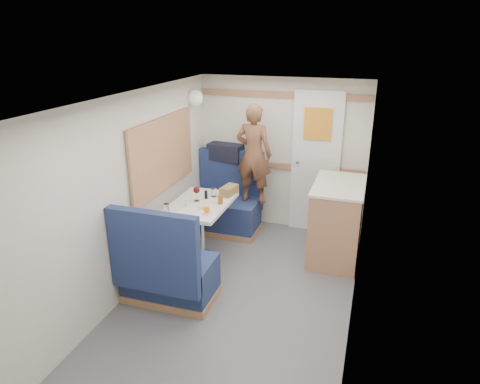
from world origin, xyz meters
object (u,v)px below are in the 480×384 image
(wine_glass, at_px, (196,191))
(beer_glass, at_px, (220,200))
(orange_fruit, at_px, (207,210))
(tumbler_left, at_px, (166,208))
(bench_far, at_px, (226,209))
(duffel_bag, at_px, (225,152))
(dinette_table, at_px, (201,215))
(cheese_block, at_px, (203,207))
(salt_grinder, at_px, (186,203))
(tray, at_px, (188,215))
(tumbler_right, at_px, (214,192))
(pepper_grinder, at_px, (206,195))
(bread_loaf, at_px, (229,190))
(bench_near, at_px, (167,274))
(galley_counter, at_px, (336,221))
(person, at_px, (254,154))
(dome_light, at_px, (195,98))

(wine_glass, height_order, beer_glass, wine_glass)
(orange_fruit, xyz_separation_m, tumbler_left, (-0.42, -0.10, 0.00))
(bench_far, relative_size, duffel_bag, 2.28)
(dinette_table, relative_size, beer_glass, 9.99)
(duffel_bag, relative_size, beer_glass, 5.00)
(cheese_block, distance_m, salt_grinder, 0.22)
(tray, distance_m, cheese_block, 0.21)
(wine_glass, xyz_separation_m, tumbler_right, (0.13, 0.18, -0.07))
(cheese_block, bearing_deg, pepper_grinder, 106.68)
(wine_glass, distance_m, bread_loaf, 0.42)
(bench_far, bearing_deg, salt_grinder, -95.62)
(salt_grinder, bearing_deg, bench_near, -82.13)
(galley_counter, relative_size, duffel_bag, 2.00)
(bench_near, xyz_separation_m, orange_fruit, (0.19, 0.59, 0.47))
(galley_counter, xyz_separation_m, tray, (-1.44, -0.92, 0.26))
(wine_glass, bearing_deg, duffel_bag, 91.92)
(dinette_table, distance_m, wine_glass, 0.29)
(galley_counter, bearing_deg, cheese_block, -151.45)
(duffel_bag, height_order, salt_grinder, duffel_bag)
(cheese_block, relative_size, beer_glass, 1.18)
(dinette_table, xyz_separation_m, bread_loaf, (0.22, 0.35, 0.21))
(bench_far, distance_m, person, 0.86)
(bench_near, height_order, tray, bench_near)
(tumbler_left, relative_size, salt_grinder, 1.16)
(dinette_table, relative_size, person, 0.73)
(tumbler_left, bearing_deg, pepper_grinder, 64.99)
(bench_near, relative_size, wine_glass, 6.25)
(tumbler_left, distance_m, bread_loaf, 0.85)
(galley_counter, bearing_deg, tray, -147.43)
(bench_far, bearing_deg, person, 3.31)
(bench_near, distance_m, pepper_grinder, 1.11)
(orange_fruit, height_order, tumbler_right, tumbler_right)
(dinette_table, relative_size, pepper_grinder, 9.50)
(bench_far, bearing_deg, cheese_block, -83.82)
(cheese_block, height_order, beer_glass, beer_glass)
(tumbler_left, height_order, salt_grinder, tumbler_left)
(orange_fruit, xyz_separation_m, cheese_block, (-0.08, 0.09, -0.01))
(dinette_table, distance_m, pepper_grinder, 0.25)
(person, distance_m, tumbler_right, 0.78)
(duffel_bag, height_order, beer_glass, duffel_bag)
(duffel_bag, distance_m, wine_glass, 1.09)
(wine_glass, relative_size, pepper_grinder, 1.73)
(tray, bearing_deg, orange_fruit, 29.31)
(tumbler_right, relative_size, beer_glass, 1.13)
(dome_light, xyz_separation_m, wine_glass, (0.33, -0.81, -0.91))
(galley_counter, relative_size, tray, 2.73)
(dinette_table, distance_m, tumbler_left, 0.48)
(beer_glass, bearing_deg, duffel_bag, 106.52)
(person, xyz_separation_m, wine_glass, (-0.42, -0.84, -0.24))
(bench_far, xyz_separation_m, person, (0.37, 0.02, 0.78))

